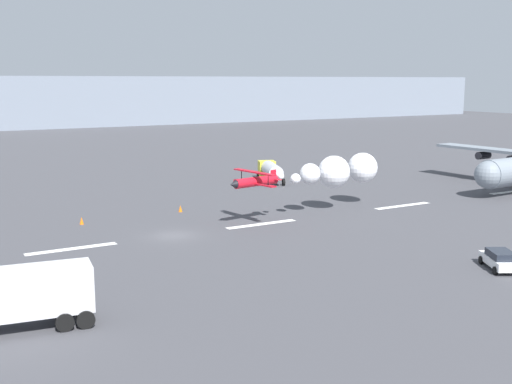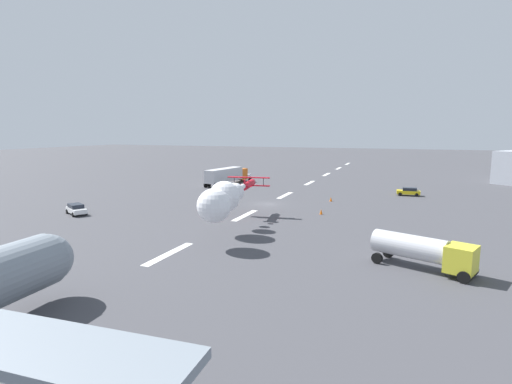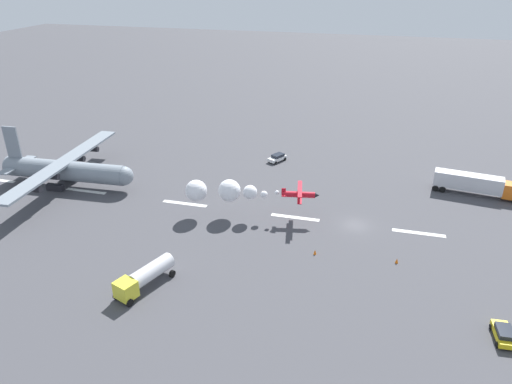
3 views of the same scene
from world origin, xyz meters
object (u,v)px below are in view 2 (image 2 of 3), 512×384
object	(u,v)px
traffic_cone_far	(321,212)
followme_car_yellow	(76,209)
fuel_tanker_truck	(423,250)
semi_truck_orange	(228,175)
airport_staff_sedan	(409,191)
stunt_biplane_red	(225,198)
traffic_cone_near	(331,199)

from	to	relation	value
traffic_cone_far	followme_car_yellow	bearing A→B (deg)	-68.78
fuel_tanker_truck	followme_car_yellow	bearing A→B (deg)	-98.80
fuel_tanker_truck	traffic_cone_far	world-z (taller)	fuel_tanker_truck
semi_truck_orange	traffic_cone_far	xyz separation A→B (m)	(24.93, 26.58, -1.76)
airport_staff_sedan	stunt_biplane_red	bearing A→B (deg)	-26.52
followme_car_yellow	traffic_cone_near	world-z (taller)	followme_car_yellow
fuel_tanker_truck	airport_staff_sedan	distance (m)	42.72
stunt_biplane_red	semi_truck_orange	world-z (taller)	stunt_biplane_red
stunt_biplane_red	fuel_tanker_truck	distance (m)	21.50
stunt_biplane_red	followme_car_yellow	world-z (taller)	stunt_biplane_red
stunt_biplane_red	traffic_cone_far	xyz separation A→B (m)	(-16.03, 7.70, -4.10)
traffic_cone_near	followme_car_yellow	bearing A→B (deg)	-53.20
followme_car_yellow	traffic_cone_far	distance (m)	35.44
fuel_tanker_truck	followme_car_yellow	world-z (taller)	fuel_tanker_truck
fuel_tanker_truck	traffic_cone_far	xyz separation A→B (m)	(-19.99, -13.25, -1.36)
stunt_biplane_red	traffic_cone_near	size ratio (longest dim) A/B	28.51
followme_car_yellow	airport_staff_sedan	distance (m)	57.05
airport_staff_sedan	followme_car_yellow	bearing A→B (deg)	-51.51
traffic_cone_near	traffic_cone_far	world-z (taller)	same
fuel_tanker_truck	traffic_cone_near	xyz separation A→B (m)	(-31.34, -13.98, -1.36)
fuel_tanker_truck	traffic_cone_near	distance (m)	34.34
semi_truck_orange	followme_car_yellow	xyz separation A→B (m)	(37.75, -6.45, -1.33)
traffic_cone_near	semi_truck_orange	bearing A→B (deg)	-117.73
fuel_tanker_truck	airport_staff_sedan	size ratio (longest dim) A/B	2.12
followme_car_yellow	traffic_cone_far	world-z (taller)	followme_car_yellow
semi_truck_orange	traffic_cone_far	bearing A→B (deg)	46.84
stunt_biplane_red	airport_staff_sedan	bearing A→B (deg)	153.48
fuel_tanker_truck	airport_staff_sedan	world-z (taller)	fuel_tanker_truck
stunt_biplane_red	airport_staff_sedan	world-z (taller)	stunt_biplane_red
airport_staff_sedan	traffic_cone_far	size ratio (longest dim) A/B	5.59
stunt_biplane_red	traffic_cone_far	bearing A→B (deg)	154.34
followme_car_yellow	traffic_cone_near	xyz separation A→B (m)	(-24.17, 32.30, -0.44)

